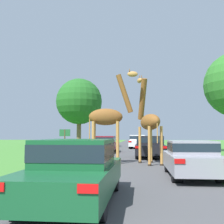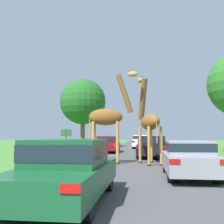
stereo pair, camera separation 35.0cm
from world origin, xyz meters
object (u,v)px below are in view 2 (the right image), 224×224
at_px(car_queue_right, 108,144).
at_px(car_far_ahead, 141,141).
at_px(car_queue_left, 151,146).
at_px(car_verge_right, 189,158).
at_px(giraffe_companion, 149,120).
at_px(giraffe_near_road, 108,117).
at_px(car_lead_maroon, 67,168).
at_px(tree_centre_back, 83,102).
at_px(sign_post, 66,138).

relative_size(car_queue_right, car_far_ahead, 1.19).
relative_size(car_queue_right, car_queue_left, 1.20).
relative_size(car_far_ahead, car_verge_right, 0.97).
bearing_deg(car_queue_left, giraffe_companion, -92.55).
xyz_separation_m(giraffe_near_road, car_lead_maroon, (0.23, -8.50, -1.69)).
height_order(giraffe_near_road, car_far_ahead, giraffe_near_road).
relative_size(giraffe_near_road, car_far_ahead, 1.26).
xyz_separation_m(giraffe_near_road, giraffe_companion, (2.14, 0.04, -0.15)).
distance_m(giraffe_near_road, car_far_ahead, 16.93).
height_order(giraffe_companion, tree_centre_back, tree_centre_back).
xyz_separation_m(car_far_ahead, tree_centre_back, (-7.03, 1.62, 4.75)).
bearing_deg(tree_centre_back, car_lead_maroon, -77.62).
bearing_deg(car_queue_right, tree_centre_back, 115.65).
distance_m(car_queue_right, tree_centre_back, 11.10).
height_order(giraffe_near_road, car_lead_maroon, giraffe_near_road).
relative_size(giraffe_companion, car_queue_left, 1.24).
relative_size(giraffe_companion, car_lead_maroon, 1.08).
relative_size(car_lead_maroon, car_queue_left, 1.15).
relative_size(car_queue_right, car_verge_right, 1.15).
distance_m(car_queue_right, car_far_ahead, 7.88).
bearing_deg(giraffe_near_road, car_verge_right, 33.79).
bearing_deg(car_queue_right, sign_post, -104.85).
bearing_deg(giraffe_near_road, tree_centre_back, -168.06).
xyz_separation_m(car_queue_right, tree_centre_back, (-4.33, 9.02, 4.79)).
distance_m(car_lead_maroon, sign_post, 11.71).
bearing_deg(car_lead_maroon, car_queue_left, 80.53).
bearing_deg(car_lead_maroon, tree_centre_back, 102.38).
height_order(car_far_ahead, tree_centre_back, tree_centre_back).
bearing_deg(giraffe_companion, sign_post, 134.25).
xyz_separation_m(giraffe_companion, tree_centre_back, (-7.81, 18.37, 3.23)).
distance_m(car_far_ahead, car_verge_right, 21.28).
bearing_deg(sign_post, car_queue_right, 75.15).
relative_size(car_queue_right, tree_centre_back, 0.58).
relative_size(giraffe_near_road, car_queue_left, 1.27).
bearing_deg(car_lead_maroon, giraffe_companion, 77.41).
xyz_separation_m(giraffe_near_road, car_far_ahead, (1.36, 16.79, -1.66)).
xyz_separation_m(giraffe_companion, sign_post, (-5.25, 2.67, -1.00)).
relative_size(tree_centre_back, sign_post, 4.48).
distance_m(car_lead_maroon, car_far_ahead, 25.32).
distance_m(car_queue_right, car_verge_right, 14.60).
bearing_deg(car_far_ahead, car_queue_right, -110.01).
distance_m(car_far_ahead, sign_post, 14.78).
distance_m(giraffe_companion, car_queue_left, 4.24).
bearing_deg(car_far_ahead, car_verge_right, -84.11).
bearing_deg(tree_centre_back, car_queue_left, -61.01).
height_order(car_far_ahead, sign_post, sign_post).
distance_m(giraffe_near_road, tree_centre_back, 19.51).
relative_size(giraffe_near_road, car_queue_right, 1.06).
bearing_deg(sign_post, car_verge_right, -46.81).
xyz_separation_m(car_queue_left, tree_centre_back, (-7.99, 14.42, 4.77)).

